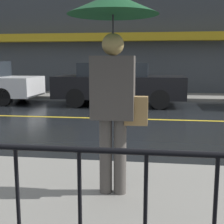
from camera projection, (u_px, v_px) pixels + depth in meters
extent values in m
plane|color=black|center=(160.00, 120.00, 8.31)|extent=(80.00, 80.00, 0.00)
cube|color=gray|center=(168.00, 217.00, 3.00)|extent=(28.00, 2.91, 0.12)
cube|color=gray|center=(158.00, 96.00, 13.24)|extent=(28.00, 2.19, 0.12)
cube|color=gold|center=(160.00, 120.00, 8.30)|extent=(25.20, 0.12, 0.01)
cube|color=#383D42|center=(159.00, 40.00, 14.06)|extent=(28.00, 0.30, 5.01)
cube|color=#B79319|center=(159.00, 37.00, 13.63)|extent=(16.80, 0.55, 0.35)
cylinder|color=black|center=(182.00, 154.00, 1.66)|extent=(12.00, 0.04, 0.04)
cylinder|color=black|center=(19.00, 223.00, 1.86)|extent=(0.02, 0.02, 0.94)
cylinder|color=#4C4742|center=(106.00, 156.00, 3.38)|extent=(0.14, 0.14, 0.83)
cylinder|color=#4C4742|center=(120.00, 156.00, 3.36)|extent=(0.14, 0.14, 0.83)
cube|color=#47423D|center=(113.00, 88.00, 3.25)|extent=(0.45, 0.27, 0.66)
sphere|color=#9F874C|center=(113.00, 44.00, 3.18)|extent=(0.23, 0.23, 0.23)
cylinder|color=#262628|center=(113.00, 52.00, 3.19)|extent=(0.02, 0.02, 0.74)
cone|color=#144723|center=(113.00, 4.00, 3.11)|extent=(0.93, 0.93, 0.21)
cube|color=#9E7A47|center=(136.00, 111.00, 3.25)|extent=(0.24, 0.12, 0.30)
cylinder|color=black|center=(22.00, 92.00, 12.38)|extent=(0.62, 0.22, 0.62)
cylinder|color=black|center=(3.00, 97.00, 10.83)|extent=(0.62, 0.22, 0.62)
cube|color=black|center=(120.00, 87.00, 11.02)|extent=(4.50, 1.89, 0.76)
cube|color=#1E2328|center=(115.00, 69.00, 10.94)|extent=(2.34, 1.73, 0.45)
cylinder|color=black|center=(159.00, 94.00, 11.70)|extent=(0.64, 0.22, 0.64)
cylinder|color=black|center=(160.00, 99.00, 10.07)|extent=(0.64, 0.22, 0.64)
cylinder|color=black|center=(86.00, 93.00, 12.07)|extent=(0.64, 0.22, 0.64)
cylinder|color=black|center=(76.00, 98.00, 10.44)|extent=(0.64, 0.22, 0.64)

